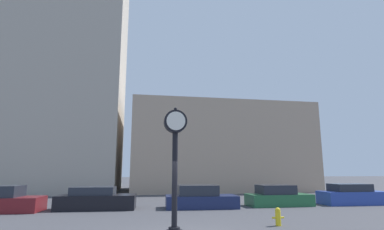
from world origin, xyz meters
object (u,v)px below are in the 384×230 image
Objects in this scene: car_blue at (353,196)px; car_maroon at (0,201)px; fire_hydrant_near at (278,216)px; car_green at (278,197)px; car_black at (96,200)px; car_navy at (200,198)px; street_clock at (175,150)px.

car_maroon is at bearing -177.44° from car_blue.
fire_hydrant_near is at bearing -23.73° from car_maroon.
car_green is at bearing 64.21° from fire_hydrant_near.
car_maroon reaches higher than fire_hydrant_near.
car_green reaches higher than car_black.
car_navy is (10.91, -0.06, -0.02)m from car_maroon.
car_navy reaches higher than car_blue.
car_blue reaches higher than car_green.
street_clock is at bearing -169.41° from fire_hydrant_near.
car_maroon is 0.97× the size of car_navy.
fire_hydrant_near is at bearing -36.94° from car_black.
car_blue is 10.54m from fire_hydrant_near.
car_maroon reaches higher than car_green.
car_navy is 1.09× the size of car_green.
car_green is (11.06, -0.14, -0.00)m from car_black.
car_maroon reaches higher than car_black.
car_blue is at bearing 29.72° from street_clock.
car_blue is at bearing -0.75° from car_green.
car_navy is 0.99× the size of car_blue.
car_maroon is 21.18m from car_blue.
car_blue is (16.28, -0.22, 0.02)m from car_black.
fire_hydrant_near is at bearing -115.68° from car_green.
car_green is (7.42, 7.29, -2.38)m from street_clock.
car_blue is (12.64, 7.22, -2.35)m from street_clock.
fire_hydrant_near is (4.29, 0.80, -2.56)m from street_clock.
street_clock reaches higher than fire_hydrant_near.
car_green is 0.91× the size of car_blue.
fire_hydrant_near is (12.82, -6.30, -0.22)m from car_maroon.
car_black is 6.26× the size of fire_hydrant_near.
fire_hydrant_near is at bearing -69.60° from car_navy.
car_navy is 6.53m from fire_hydrant_near.
street_clock is 5.05m from fire_hydrant_near.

